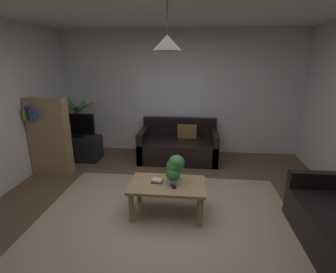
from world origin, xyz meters
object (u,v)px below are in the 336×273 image
Objects in this scene: potted_palm_corner at (79,128)px; pendant_lamp at (167,43)px; book_on_table_1 at (157,180)px; coffee_table at (167,189)px; potted_plant_on_table at (175,168)px; tv_stand at (79,148)px; remote_on_table_0 at (173,185)px; book_on_table_0 at (157,182)px; bookshelf_corner at (49,136)px; tv at (76,125)px; couch_under_window at (179,147)px.

potted_palm_corner is 2.45× the size of pendant_lamp.
potted_palm_corner reaches higher than book_on_table_1.
coffee_table is 2.58× the size of potted_plant_on_table.
potted_plant_on_table is (0.24, 0.01, 0.18)m from book_on_table_1.
tv_stand is (-2.15, 1.72, -0.41)m from potted_plant_on_table.
remote_on_table_0 is at bearing -22.37° from book_on_table_1.
bookshelf_corner is (-2.10, 1.05, 0.25)m from book_on_table_0.
potted_plant_on_table is at bearing -23.92° from bookshelf_corner.
remote_on_table_0 is at bearing -40.31° from tv.
book_on_table_0 is 1.08× the size of book_on_table_1.
bookshelf_corner is (-2.26, -0.93, 0.44)m from couch_under_window.
pendant_lamp is (2.05, -1.77, 1.96)m from tv_stand.
book_on_table_0 is at bearing -175.12° from potted_plant_on_table.
tv is (-2.05, 1.74, 0.38)m from coffee_table.
bookshelf_corner reaches higher than book_on_table_0.
bookshelf_corner is (-2.31, 1.14, 0.25)m from remote_on_table_0.
bookshelf_corner reaches higher than tv.
tv is (-1.91, 1.72, 0.27)m from book_on_table_1.
tv is 0.61× the size of potted_palm_corner.
tv_stand is 0.63m from potted_palm_corner.
book_on_table_0 is 0.31m from potted_plant_on_table.
book_on_table_0 is at bearing -94.74° from couch_under_window.
potted_palm_corner is (-2.10, 2.27, 0.08)m from book_on_table_0.
potted_plant_on_table reaches higher than book_on_table_0.
pendant_lamp is (-0.08, 0.06, 1.75)m from remote_on_table_0.
bookshelf_corner is at bearing -105.48° from tv.
coffee_table is at bearing -8.85° from book_on_table_0.
book_on_table_1 is at bearing -42.28° from tv_stand.
tv is at bearing 138.07° from book_on_table_1.
tv is at bearing 139.63° from coffee_table.
book_on_table_0 is at bearing 171.15° from coffee_table.
bookshelf_corner reaches higher than book_on_table_1.
book_on_table_1 is at bearing 168.98° from coffee_table.
coffee_table is 6.82× the size of book_on_table_0.
remote_on_table_0 is 0.11× the size of bookshelf_corner.
bookshelf_corner is 2.69× the size of pendant_lamp.
potted_plant_on_table is 0.30× the size of potted_palm_corner.
pendant_lamp reaches higher than bookshelf_corner.
potted_palm_corner reaches higher than couch_under_window.
pendant_lamp reaches higher than remote_on_table_0.
book_on_table_0 is 2.36m from bookshelf_corner.
potted_plant_on_table is 2.55m from bookshelf_corner.
tv_stand is 0.71× the size of potted_palm_corner.
tv_stand is 1.15× the size of tv.
tv reaches higher than coffee_table.
remote_on_table_0 is at bearing -45.40° from potted_palm_corner.
couch_under_window is 2.09m from tv_stand.
remote_on_table_0 is 0.23m from potted_plant_on_table.
book_on_table_1 is (-0.00, 0.01, 0.02)m from book_on_table_0.
couch_under_window reaches higher than remote_on_table_0.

